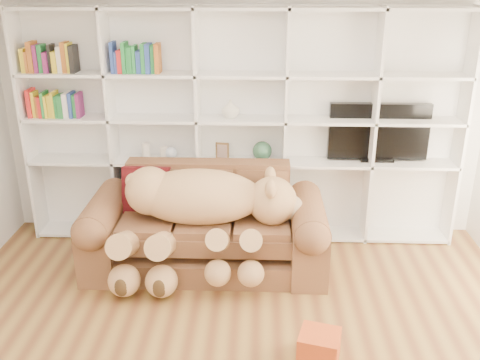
{
  "coord_description": "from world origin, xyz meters",
  "views": [
    {
      "loc": [
        0.18,
        -2.93,
        2.72
      ],
      "look_at": [
        0.01,
        1.63,
        0.91
      ],
      "focal_mm": 40.0,
      "sensor_mm": 36.0,
      "label": 1
    }
  ],
  "objects_px": {
    "gift_box": "(319,347)",
    "tv": "(378,133)",
    "sofa": "(206,231)",
    "teddy_bear": "(199,210)"
  },
  "relations": [
    {
      "from": "gift_box",
      "to": "tv",
      "type": "distance_m",
      "value": 2.42
    },
    {
      "from": "sofa",
      "to": "teddy_bear",
      "type": "relative_size",
      "value": 1.31
    },
    {
      "from": "teddy_bear",
      "to": "tv",
      "type": "xyz_separation_m",
      "value": [
        1.75,
        0.88,
        0.49
      ]
    },
    {
      "from": "sofa",
      "to": "tv",
      "type": "bearing_deg",
      "value": 21.99
    },
    {
      "from": "sofa",
      "to": "tv",
      "type": "xyz_separation_m",
      "value": [
        1.71,
        0.69,
        0.8
      ]
    },
    {
      "from": "sofa",
      "to": "gift_box",
      "type": "distance_m",
      "value": 1.68
    },
    {
      "from": "sofa",
      "to": "tv",
      "type": "distance_m",
      "value": 2.01
    },
    {
      "from": "sofa",
      "to": "tv",
      "type": "relative_size",
      "value": 2.23
    },
    {
      "from": "teddy_bear",
      "to": "tv",
      "type": "height_order",
      "value": "tv"
    },
    {
      "from": "tv",
      "to": "gift_box",
      "type": "bearing_deg",
      "value": -110.1
    }
  ]
}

